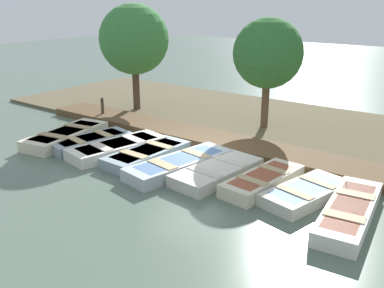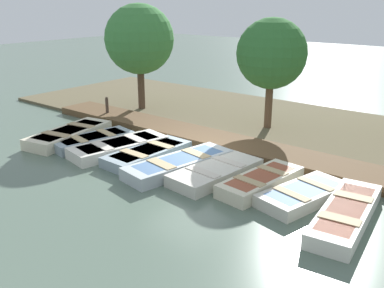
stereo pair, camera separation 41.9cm
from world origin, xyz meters
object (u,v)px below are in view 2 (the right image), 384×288
at_px(rowboat_1, 93,140).
at_px(rowboat_3, 148,154).
at_px(rowboat_0, 69,134).
at_px(park_tree_far_left, 139,39).
at_px(rowboat_5, 216,172).
at_px(rowboat_7, 303,194).
at_px(rowboat_6, 261,182).
at_px(rowboat_8, 346,214).
at_px(rowboat_4, 179,164).
at_px(mooring_post_near, 107,108).
at_px(park_tree_left, 272,54).
at_px(rowboat_2, 119,147).

xyz_separation_m(rowboat_1, rowboat_3, (-0.21, 2.50, -0.00)).
xyz_separation_m(rowboat_0, park_tree_far_left, (-4.75, -0.95, 3.04)).
xyz_separation_m(rowboat_3, rowboat_5, (-0.09, 2.66, 0.01)).
bearing_deg(rowboat_7, rowboat_1, -72.61).
xyz_separation_m(rowboat_6, rowboat_8, (0.38, 2.48, -0.01)).
height_order(rowboat_4, mooring_post_near, mooring_post_near).
distance_m(rowboat_5, rowboat_7, 2.63).
bearing_deg(rowboat_4, rowboat_5, 110.13).
xyz_separation_m(rowboat_1, rowboat_4, (-0.09, 3.94, 0.02)).
xyz_separation_m(rowboat_4, park_tree_left, (-5.38, 0.04, 2.79)).
height_order(rowboat_7, park_tree_left, park_tree_left).
height_order(rowboat_3, mooring_post_near, mooring_post_near).
height_order(rowboat_1, rowboat_4, rowboat_4).
xyz_separation_m(rowboat_4, rowboat_6, (-0.39, 2.60, -0.00)).
distance_m(rowboat_4, park_tree_far_left, 8.12).
xyz_separation_m(rowboat_6, rowboat_7, (-0.02, 1.24, -0.03)).
relative_size(rowboat_0, park_tree_far_left, 0.74).
distance_m(rowboat_0, rowboat_8, 10.17).
height_order(rowboat_3, rowboat_4, rowboat_4).
xyz_separation_m(rowboat_0, rowboat_8, (-0.27, 10.17, -0.02)).
bearing_deg(rowboat_8, rowboat_5, -99.14).
bearing_deg(rowboat_6, rowboat_0, -78.42).
height_order(rowboat_5, rowboat_8, rowboat_8).
bearing_deg(mooring_post_near, park_tree_left, 114.17).
relative_size(rowboat_4, park_tree_left, 0.86).
distance_m(rowboat_2, mooring_post_near, 4.43).
xyz_separation_m(rowboat_1, rowboat_2, (-0.06, 1.30, 0.02)).
bearing_deg(rowboat_1, rowboat_2, 103.61).
distance_m(rowboat_0, rowboat_2, 2.46).
bearing_deg(rowboat_2, rowboat_4, 102.26).
bearing_deg(rowboat_6, park_tree_far_left, -108.60).
distance_m(rowboat_8, park_tree_far_left, 12.37).
distance_m(rowboat_8, park_tree_left, 7.87).
relative_size(rowboat_2, mooring_post_near, 3.62).
bearing_deg(rowboat_5, rowboat_7, 100.61).
height_order(rowboat_4, park_tree_far_left, park_tree_far_left).
distance_m(rowboat_0, rowboat_3, 3.66).
bearing_deg(rowboat_4, rowboat_0, -76.74).
height_order(rowboat_7, mooring_post_near, mooring_post_near).
bearing_deg(park_tree_far_left, mooring_post_near, -5.34).
bearing_deg(rowboat_8, rowboat_4, -96.08).
bearing_deg(rowboat_0, rowboat_3, 86.07).
distance_m(rowboat_6, park_tree_left, 6.26).
distance_m(rowboat_0, rowboat_6, 7.72).
bearing_deg(rowboat_1, rowboat_8, 101.78).
bearing_deg(park_tree_left, rowboat_7, 37.43).
height_order(rowboat_8, park_tree_far_left, park_tree_far_left).
bearing_deg(rowboat_1, rowboat_7, 104.85).
distance_m(park_tree_far_left, park_tree_left, 6.15).
relative_size(rowboat_1, park_tree_left, 0.69).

